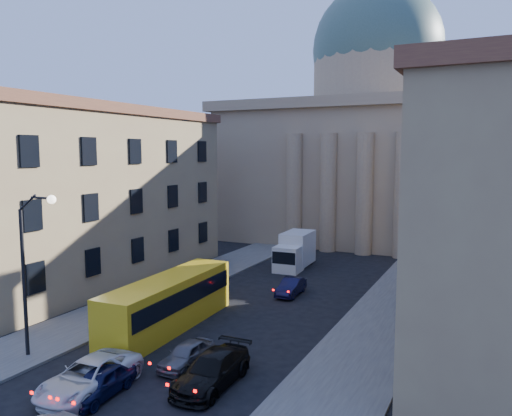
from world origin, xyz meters
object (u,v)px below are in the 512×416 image
Objects in this scene: street_lamp at (30,261)px; box_truck at (295,251)px; car_left_near at (100,382)px; city_bus at (169,301)px.

box_truck is (4.66, 25.77, -3.72)m from street_lamp.
car_left_near is 0.64× the size of box_truck.
street_lamp is 26.45m from box_truck.
street_lamp is 8.68m from city_bus.
city_bus is 18.76m from box_truck.
city_bus is 1.87× the size of box_truck.
box_truck is at bearing 79.76° from street_lamp.
car_left_near is at bearing -14.78° from street_lamp.
street_lamp is 2.26× the size of car_left_near.
street_lamp is 7.79m from car_left_near.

